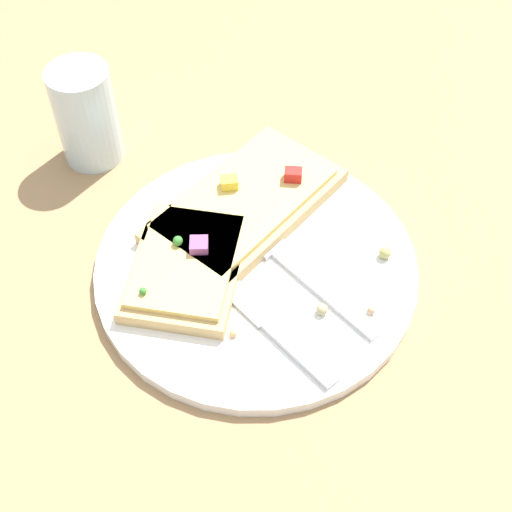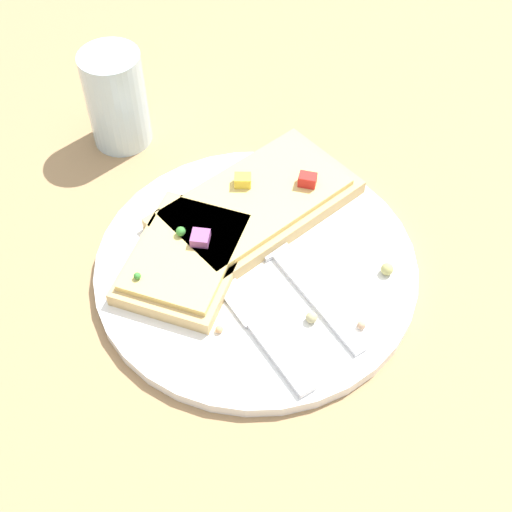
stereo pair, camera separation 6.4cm
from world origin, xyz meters
The scene contains 8 objects.
ground_plane centered at (0.00, 0.00, 0.00)m, with size 4.00×4.00×0.00m, color #9E7A51.
plate centered at (0.00, 0.00, 0.01)m, with size 0.29×0.29×0.01m.
fork centered at (-0.02, -0.02, 0.01)m, with size 0.20×0.03×0.01m.
knife centered at (-0.05, 0.03, 0.01)m, with size 0.21×0.02×0.01m.
pizza_slice_main centered at (0.06, -0.03, 0.02)m, with size 0.14×0.21×0.03m.
pizza_slice_corner centered at (0.03, 0.05, 0.02)m, with size 0.16×0.16×0.03m.
crumb_scatter centered at (-0.06, -0.05, 0.02)m, with size 0.17×0.17×0.01m.
drinking_glass centered at (0.23, 0.03, 0.05)m, with size 0.06×0.06×0.11m.
Camera 1 is at (-0.31, 0.26, 0.52)m, focal length 50.00 mm.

